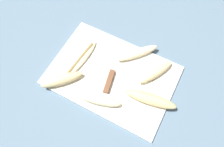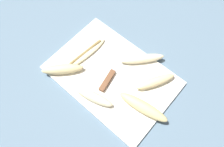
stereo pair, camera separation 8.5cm
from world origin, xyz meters
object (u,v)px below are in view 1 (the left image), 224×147
object	(u,v)px
banana_spotted_left	(151,99)
knife	(111,77)
banana_ripe_center	(156,72)
banana_pale_long	(100,100)
banana_cream_curved	(81,58)
banana_bright_far	(138,53)
banana_mellow_near	(62,80)

from	to	relation	value
banana_spotted_left	knife	bearing A→B (deg)	174.54
banana_ripe_center	banana_pale_long	xyz separation A→B (m)	(-0.14, -0.20, 0.00)
banana_cream_curved	banana_pale_long	world-z (taller)	banana_pale_long
banana_ripe_center	banana_cream_curved	bearing A→B (deg)	-165.16
banana_pale_long	banana_cream_curved	bearing A→B (deg)	141.86
knife	banana_spotted_left	distance (m)	0.17
banana_bright_far	banana_spotted_left	bearing A→B (deg)	-51.75
banana_bright_far	banana_pale_long	world-z (taller)	banana_pale_long
banana_spotted_left	banana_pale_long	bearing A→B (deg)	-150.97
banana_spotted_left	banana_bright_far	distance (m)	0.20
banana_cream_curved	banana_mellow_near	size ratio (longest dim) A/B	1.41
banana_cream_curved	banana_bright_far	world-z (taller)	banana_bright_far
banana_spotted_left	banana_bright_far	size ratio (longest dim) A/B	1.27
banana_cream_curved	banana_bright_far	xyz separation A→B (m)	(0.19, 0.12, 0.01)
banana_spotted_left	banana_pale_long	xyz separation A→B (m)	(-0.16, -0.09, -0.00)
banana_ripe_center	banana_spotted_left	bearing A→B (deg)	-77.06
knife	banana_spotted_left	bearing A→B (deg)	-16.98
banana_spotted_left	banana_bright_far	xyz separation A→B (m)	(-0.12, 0.16, -0.00)
banana_mellow_near	banana_bright_far	bearing A→B (deg)	49.73
knife	banana_mellow_near	distance (m)	0.19
knife	banana_mellow_near	world-z (taller)	banana_mellow_near
banana_ripe_center	banana_bright_far	world-z (taller)	same
knife	banana_cream_curved	size ratio (longest dim) A/B	1.07
knife	banana_cream_curved	distance (m)	0.14
knife	banana_ripe_center	distance (m)	0.18
knife	banana_ripe_center	bearing A→B (deg)	21.02
banana_cream_curved	banana_mellow_near	bearing A→B (deg)	-95.75
banana_spotted_left	banana_bright_far	world-z (taller)	banana_spotted_left
banana_cream_curved	banana_mellow_near	xyz separation A→B (m)	(-0.01, -0.12, 0.01)
banana_ripe_center	banana_mellow_near	bearing A→B (deg)	-147.12
banana_bright_far	banana_pale_long	bearing A→B (deg)	-98.49
knife	banana_bright_far	world-z (taller)	banana_bright_far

